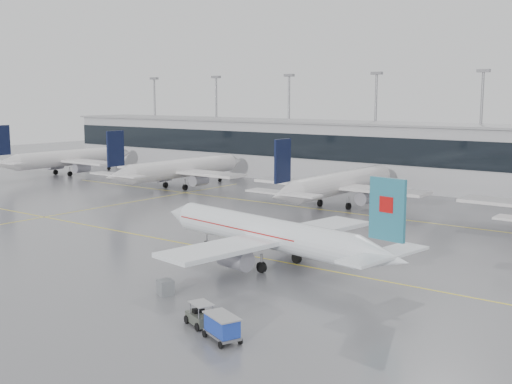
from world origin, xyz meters
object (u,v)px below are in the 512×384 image
Objects in this scene: baggage_tug at (200,317)px; gse_unit at (165,287)px; air_canada_jet at (272,235)px; baggage_cart at (222,326)px.

gse_unit is (-7.72, 3.92, 0.01)m from baggage_tug.
gse_unit is at bearing 92.14° from air_canada_jet.
air_canada_jet is 18.93m from baggage_tug.
baggage_tug is at bearing 117.86° from air_canada_jet.
baggage_cart reaches higher than baggage_tug.
gse_unit is (-11.06, 5.26, -0.46)m from baggage_cart.
baggage_tug reaches higher than gse_unit.
air_canada_jet is 8.80× the size of baggage_tug.
air_canada_jet reaches higher than baggage_tug.
baggage_cart is at bearing 125.25° from air_canada_jet.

